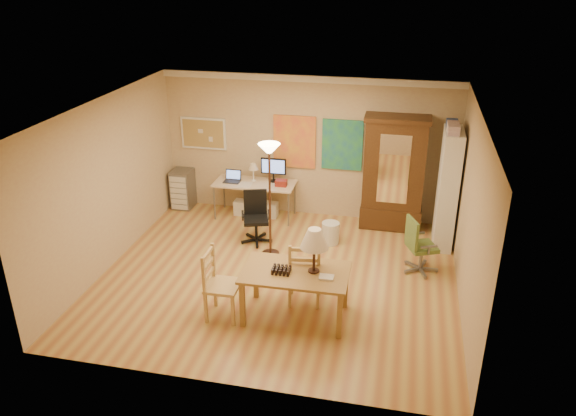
% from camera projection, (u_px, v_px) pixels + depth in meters
% --- Properties ---
extents(floor, '(5.50, 5.50, 0.00)m').
position_uv_depth(floor, '(278.00, 277.00, 8.85)').
color(floor, '#AA6B3C').
rests_on(floor, ground).
extents(crown_molding, '(5.50, 0.08, 0.12)m').
position_uv_depth(crown_molding, '(308.00, 79.00, 9.97)').
color(crown_molding, white).
rests_on(crown_molding, floor).
extents(corkboard, '(0.90, 0.04, 0.62)m').
position_uv_depth(corkboard, '(203.00, 133.00, 10.84)').
color(corkboard, '#9E844A').
rests_on(corkboard, floor).
extents(art_panel_left, '(0.80, 0.04, 1.00)m').
position_uv_depth(art_panel_left, '(295.00, 142.00, 10.51)').
color(art_panel_left, yellow).
rests_on(art_panel_left, floor).
extents(art_panel_right, '(0.75, 0.04, 0.95)m').
position_uv_depth(art_panel_right, '(342.00, 145.00, 10.34)').
color(art_panel_right, '#226E8A').
rests_on(art_panel_right, floor).
extents(dining_table, '(1.46, 0.89, 1.36)m').
position_uv_depth(dining_table, '(302.00, 263.00, 7.53)').
color(dining_table, brown).
rests_on(dining_table, floor).
extents(ladder_chair_back, '(0.52, 0.50, 1.00)m').
position_uv_depth(ladder_chair_back, '(305.00, 274.00, 8.02)').
color(ladder_chair_back, tan).
rests_on(ladder_chair_back, floor).
extents(ladder_chair_left, '(0.46, 0.48, 1.02)m').
position_uv_depth(ladder_chair_left, '(221.00, 286.00, 7.72)').
color(ladder_chair_left, tan).
rests_on(ladder_chair_left, floor).
extents(torchiere_lamp, '(0.36, 0.36, 1.96)m').
position_uv_depth(torchiere_lamp, '(269.00, 167.00, 8.89)').
color(torchiere_lamp, '#44281B').
rests_on(torchiere_lamp, floor).
extents(computer_desk, '(1.54, 0.67, 1.17)m').
position_uv_depth(computer_desk, '(257.00, 196.00, 10.78)').
color(computer_desk, beige).
rests_on(computer_desk, floor).
extents(office_chair_black, '(0.56, 0.56, 0.92)m').
position_uv_depth(office_chair_black, '(256.00, 228.00, 9.89)').
color(office_chair_black, black).
rests_on(office_chair_black, floor).
extents(office_chair_green, '(0.57, 0.57, 0.93)m').
position_uv_depth(office_chair_green, '(419.00, 257.00, 8.92)').
color(office_chair_green, slate).
rests_on(office_chair_green, floor).
extents(drawer_cart, '(0.39, 0.47, 0.78)m').
position_uv_depth(drawer_cart, '(183.00, 189.00, 11.19)').
color(drawer_cart, slate).
rests_on(drawer_cart, floor).
extents(armoire, '(1.15, 0.54, 2.11)m').
position_uv_depth(armoire, '(393.00, 181.00, 10.16)').
color(armoire, '#341A0E').
rests_on(armoire, floor).
extents(bookshelf, '(0.31, 0.82, 2.05)m').
position_uv_depth(bookshelf, '(447.00, 189.00, 9.49)').
color(bookshelf, white).
rests_on(bookshelf, floor).
extents(wastebin, '(0.31, 0.31, 0.39)m').
position_uv_depth(wastebin, '(330.00, 233.00, 9.83)').
color(wastebin, silver).
rests_on(wastebin, floor).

